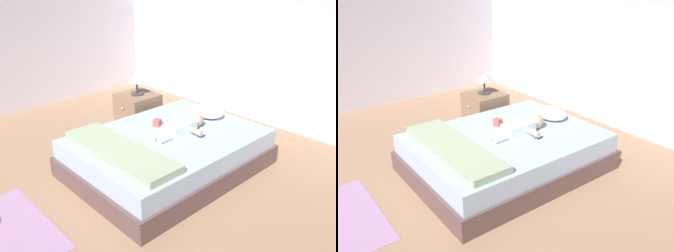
% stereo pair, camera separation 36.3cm
% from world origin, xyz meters
% --- Properties ---
extents(ground_plane, '(8.00, 8.00, 0.00)m').
position_xyz_m(ground_plane, '(0.00, 0.00, 0.00)').
color(ground_plane, '#A17A5C').
extents(wall_behind_bed, '(8.00, 0.12, 2.60)m').
position_xyz_m(wall_behind_bed, '(0.00, 3.00, 1.30)').
color(wall_behind_bed, silver).
rests_on(wall_behind_bed, ground_plane).
extents(bed, '(1.47, 1.97, 0.40)m').
position_xyz_m(bed, '(-0.07, 1.07, 0.20)').
color(bed, brown).
rests_on(bed, ground_plane).
extents(pillow, '(0.44, 0.33, 0.12)m').
position_xyz_m(pillow, '(-0.14, 1.76, 0.46)').
color(pillow, white).
rests_on(pillow, bed).
extents(baby, '(0.53, 0.66, 0.17)m').
position_xyz_m(baby, '(-0.02, 1.25, 0.47)').
color(baby, white).
rests_on(baby, bed).
extents(toothbrush, '(0.02, 0.13, 0.02)m').
position_xyz_m(toothbrush, '(0.20, 1.30, 0.41)').
color(toothbrush, '#3480F1').
rests_on(toothbrush, bed).
extents(nightstand, '(0.48, 0.51, 0.49)m').
position_xyz_m(nightstand, '(-1.15, 1.53, 0.24)').
color(nightstand, '#8B6A4F').
rests_on(nightstand, ground_plane).
extents(lamp, '(0.22, 0.22, 0.28)m').
position_xyz_m(lamp, '(-1.15, 1.53, 0.69)').
color(lamp, '#333338').
rests_on(lamp, nightstand).
extents(blanket, '(1.32, 0.39, 0.07)m').
position_xyz_m(blanket, '(-0.07, 0.45, 0.44)').
color(blanket, '#98AE8C').
rests_on(blanket, bed).
extents(toy_block, '(0.10, 0.10, 0.08)m').
position_xyz_m(toy_block, '(-0.32, 1.15, 0.44)').
color(toy_block, '#DA4E4C').
rests_on(toy_block, bed).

